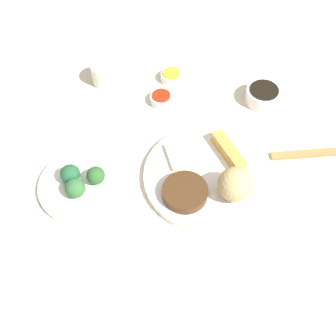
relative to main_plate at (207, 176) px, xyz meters
name	(u,v)px	position (x,y,z in m)	size (l,w,h in m)	color
tabletop	(196,167)	(0.03, 0.03, -0.02)	(2.20, 2.20, 0.02)	beige
main_plate	(207,176)	(0.00, 0.00, 0.00)	(0.29, 0.29, 0.02)	white
rice_scoop	(235,184)	(-0.04, -0.06, 0.05)	(0.08, 0.08, 0.08)	tan
spring_roll	(228,151)	(0.06, -0.04, 0.02)	(0.12, 0.03, 0.03)	gold
crab_rangoon_wonton	(182,155)	(0.04, 0.06, 0.01)	(0.08, 0.07, 0.01)	beige
stir_fry_heap	(185,192)	(-0.06, 0.04, 0.02)	(0.10, 0.10, 0.02)	#482C16
broccoli_plate	(83,185)	(-0.07, 0.28, 0.00)	(0.20, 0.20, 0.01)	white
broccoli_floret_0	(70,174)	(-0.06, 0.30, 0.03)	(0.05, 0.05, 0.05)	#235C36
broccoli_floret_1	(96,175)	(-0.06, 0.25, 0.03)	(0.04, 0.04, 0.04)	#2D5F2C
broccoli_floret_2	(75,188)	(-0.10, 0.28, 0.03)	(0.05, 0.05, 0.05)	#336837
soy_sauce_bowl	(263,96)	(0.27, -0.12, 0.01)	(0.09, 0.09, 0.04)	white
soy_sauce_bowl_liquid	(264,90)	(0.27, -0.12, 0.03)	(0.07, 0.07, 0.00)	black
sauce_ramekin_hot_mustard	(171,77)	(0.31, 0.13, 0.00)	(0.06, 0.06, 0.02)	white
sauce_ramekin_hot_mustard_liquid	(171,73)	(0.31, 0.13, 0.02)	(0.05, 0.05, 0.00)	yellow
sauce_ramekin_sweet_and_sour	(161,99)	(0.22, 0.14, 0.00)	(0.06, 0.06, 0.02)	white
sauce_ramekin_sweet_and_sour_liquid	(161,96)	(0.22, 0.14, 0.02)	(0.05, 0.05, 0.00)	red
teacup	(104,74)	(0.27, 0.31, 0.02)	(0.07, 0.07, 0.06)	white
chopsticks_pair	(315,153)	(0.11, -0.25, 0.00)	(0.21, 0.02, 0.01)	#AB7F45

